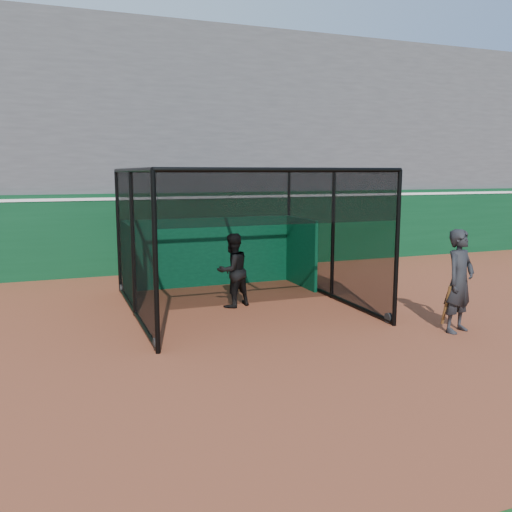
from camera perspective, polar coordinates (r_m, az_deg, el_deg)
name	(u,v)px	position (r m, az deg, el deg)	size (l,w,h in m)	color
ground	(252,354)	(9.61, -0.47, -10.29)	(120.00, 120.00, 0.00)	brown
outfield_wall	(158,231)	(17.40, -10.23, 2.56)	(50.00, 0.50, 2.50)	#0A381C
grandstand	(137,136)	(21.07, -12.41, 12.25)	(50.00, 7.85, 8.95)	#4C4C4F
batting_cage	(240,240)	(12.61, -1.74, 1.74)	(4.99, 5.45, 3.19)	black
batter	(232,270)	(12.69, -2.49, -1.52)	(0.85, 0.66, 1.74)	black
on_deck_player	(459,281)	(11.38, 20.62, -2.50)	(0.87, 0.71, 2.05)	black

